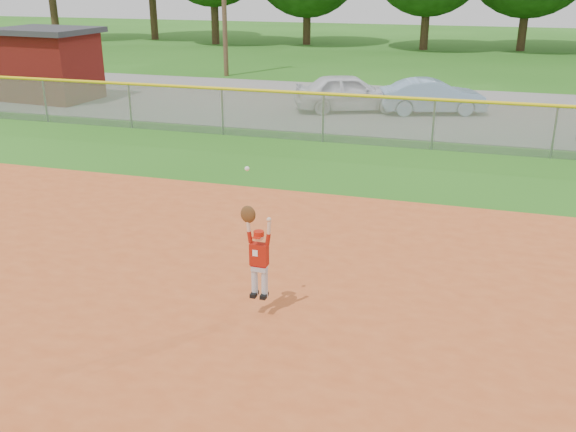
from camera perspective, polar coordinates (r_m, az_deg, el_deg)
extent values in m
plane|color=#266316|center=(11.24, -9.09, -5.53)|extent=(120.00, 120.00, 0.00)
cube|color=#C05122|center=(9.00, -17.44, -13.39)|extent=(24.00, 16.00, 0.04)
cube|color=slate|center=(25.91, 6.28, 9.71)|extent=(44.00, 10.00, 0.03)
imported|color=silver|center=(24.71, 5.45, 10.89)|extent=(4.41, 3.03, 1.39)
imported|color=#7D9DBB|center=(24.73, 12.73, 10.33)|extent=(4.04, 2.45, 1.26)
cube|color=#530F0B|center=(28.58, -20.43, 12.29)|extent=(3.64, 2.86, 2.68)
cube|color=#333338|center=(28.43, -20.81, 15.16)|extent=(4.10, 3.32, 0.21)
cube|color=gray|center=(20.00, 3.14, 8.68)|extent=(40.00, 0.03, 1.50)
cylinder|color=yellow|center=(19.86, 3.18, 10.80)|extent=(40.00, 0.10, 0.10)
cylinder|color=gray|center=(24.30, -20.77, 9.54)|extent=(0.06, 0.06, 1.50)
cylinder|color=gray|center=(22.47, -13.85, 9.46)|extent=(0.06, 0.06, 1.50)
cylinder|color=gray|center=(21.01, -5.84, 9.19)|extent=(0.06, 0.06, 1.50)
cylinder|color=gray|center=(20.00, 3.14, 8.68)|extent=(0.06, 0.06, 1.50)
cylinder|color=gray|center=(19.52, 12.79, 7.90)|extent=(0.06, 0.06, 1.50)
cylinder|color=gray|center=(19.60, 22.59, 6.87)|extent=(0.06, 0.06, 1.50)
cylinder|color=#422D1C|center=(54.35, -20.20, 17.48)|extent=(0.56, 0.56, 5.87)
cylinder|color=#422D1C|center=(49.49, -6.53, 17.50)|extent=(0.56, 0.56, 4.43)
cylinder|color=#422D1C|center=(48.94, 1.69, 17.40)|extent=(0.56, 0.56, 4.11)
cylinder|color=#422D1C|center=(46.42, 12.15, 17.12)|extent=(0.56, 0.56, 4.64)
cylinder|color=#422D1C|center=(47.50, 20.30, 16.56)|extent=(0.56, 0.56, 4.89)
cylinder|color=silver|center=(9.73, -2.98, -5.89)|extent=(0.10, 0.10, 0.44)
cylinder|color=silver|center=(9.68, -2.09, -6.02)|extent=(0.10, 0.10, 0.44)
cube|color=black|center=(9.80, -3.02, -6.95)|extent=(0.09, 0.18, 0.06)
cube|color=black|center=(9.75, -2.13, -7.09)|extent=(0.09, 0.18, 0.06)
cube|color=silver|center=(9.60, -2.56, -4.63)|extent=(0.23, 0.13, 0.09)
cube|color=maroon|center=(9.57, -2.57, -4.34)|extent=(0.24, 0.14, 0.04)
cube|color=#9E170B|center=(9.50, -2.58, -3.42)|extent=(0.27, 0.15, 0.34)
cube|color=white|center=(9.43, -2.95, -3.32)|extent=(0.08, 0.01, 0.10)
sphere|color=beige|center=(9.39, -2.61, -1.81)|extent=(0.15, 0.15, 0.15)
cylinder|color=#B51A0B|center=(9.37, -2.62, -1.56)|extent=(0.16, 0.16, 0.07)
cube|color=#B51A0B|center=(9.32, -2.78, -1.91)|extent=(0.12, 0.09, 0.01)
cylinder|color=#9E170B|center=(9.45, -3.42, -1.88)|extent=(0.09, 0.06, 0.18)
cylinder|color=beige|center=(9.39, -3.54, -0.82)|extent=(0.07, 0.05, 0.20)
ellipsoid|color=#4C2D14|center=(9.32, -3.57, 0.15)|extent=(0.23, 0.11, 0.27)
sphere|color=white|center=(9.10, -3.66, 4.22)|extent=(0.07, 0.07, 0.07)
cylinder|color=#9E170B|center=(9.36, -1.79, -2.09)|extent=(0.09, 0.06, 0.18)
cylinder|color=beige|center=(9.28, -1.70, -1.04)|extent=(0.07, 0.05, 0.20)
sphere|color=beige|center=(9.23, -1.71, -0.32)|extent=(0.07, 0.07, 0.07)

